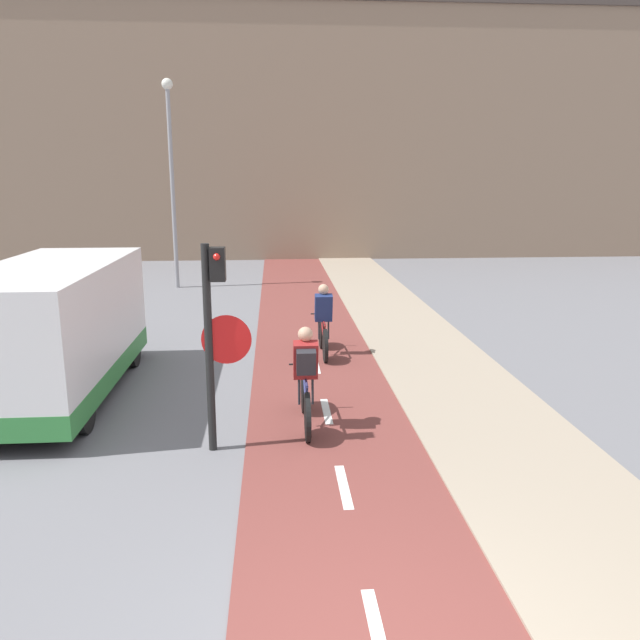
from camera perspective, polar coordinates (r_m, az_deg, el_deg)
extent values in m
cube|color=white|center=(5.76, 5.25, -26.58)|extent=(0.12, 1.10, 0.00)
cube|color=white|center=(7.83, 2.18, -14.95)|extent=(0.12, 1.10, 0.00)
cube|color=white|center=(10.09, 0.59, -8.33)|extent=(0.12, 1.10, 0.00)
cube|color=white|center=(12.45, -0.37, -4.17)|extent=(0.12, 1.10, 0.00)
cube|color=#89705B|center=(31.01, -2.86, 16.24)|extent=(60.00, 5.00, 10.97)
cube|color=#473D38|center=(31.86, -2.98, 26.59)|extent=(60.00, 5.20, 0.50)
cylinder|color=black|center=(8.46, -10.11, -2.74)|extent=(0.11, 0.11, 2.85)
cube|color=black|center=(8.21, -9.35, 5.05)|extent=(0.20, 0.20, 0.44)
sphere|color=red|center=(8.09, -9.44, 5.72)|extent=(0.09, 0.09, 0.09)
cone|color=red|center=(8.40, -8.55, -1.80)|extent=(0.67, 0.01, 0.67)
cone|color=silver|center=(8.40, -8.55, -1.79)|extent=(0.60, 0.02, 0.60)
cylinder|color=gray|center=(21.62, -13.32, 11.41)|extent=(0.14, 0.14, 6.48)
sphere|color=silver|center=(21.81, -13.80, 20.22)|extent=(0.36, 0.36, 0.36)
cylinder|color=black|center=(8.95, -1.14, -8.89)|extent=(0.07, 0.71, 0.71)
cylinder|color=black|center=(10.02, -1.50, -6.46)|extent=(0.07, 0.71, 0.71)
cylinder|color=navy|center=(9.63, -1.40, -6.11)|extent=(0.04, 0.73, 0.44)
cylinder|color=navy|center=(9.12, -1.24, -7.10)|extent=(0.04, 0.38, 0.47)
cylinder|color=navy|center=(9.39, -1.36, -5.18)|extent=(0.04, 1.07, 0.07)
cylinder|color=navy|center=(9.16, -1.22, -8.43)|extent=(0.04, 0.44, 0.05)
cylinder|color=black|center=(9.89, -1.52, -4.05)|extent=(0.46, 0.03, 0.03)
cube|color=maroon|center=(9.18, -1.33, -3.66)|extent=(0.36, 0.31, 0.59)
sphere|color=tan|center=(9.12, -1.35, -1.31)|extent=(0.22, 0.22, 0.22)
cylinder|color=#232328|center=(9.28, -1.92, -6.41)|extent=(0.04, 0.07, 0.45)
cylinder|color=#232328|center=(9.29, -0.68, -6.39)|extent=(0.04, 0.07, 0.45)
cube|color=#28282D|center=(9.00, -1.27, -3.87)|extent=(0.28, 0.23, 0.39)
cylinder|color=black|center=(12.63, 0.49, -2.38)|extent=(0.07, 0.69, 0.69)
cylinder|color=black|center=(13.69, 0.12, -1.18)|extent=(0.07, 0.69, 0.69)
cylinder|color=maroon|center=(13.32, 0.23, -0.78)|extent=(0.04, 0.70, 0.43)
cylinder|color=maroon|center=(12.82, 0.40, -1.24)|extent=(0.04, 0.36, 0.45)
cylinder|color=maroon|center=(13.10, 0.28, -0.03)|extent=(0.04, 1.01, 0.07)
cylinder|color=maroon|center=(12.83, 0.41, -2.18)|extent=(0.04, 0.42, 0.05)
cylinder|color=black|center=(13.59, 0.12, 0.58)|extent=(0.46, 0.03, 0.03)
cube|color=navy|center=(12.92, 0.33, 1.13)|extent=(0.36, 0.31, 0.59)
sphere|color=tan|center=(12.89, 0.32, 2.82)|extent=(0.22, 0.22, 0.22)
cylinder|color=#232328|center=(12.98, -0.10, -0.83)|extent=(0.04, 0.07, 0.43)
cylinder|color=#232328|center=(12.99, 0.78, -0.82)|extent=(0.04, 0.07, 0.43)
cube|color=white|center=(11.40, -23.22, -0.41)|extent=(2.00, 5.10, 2.03)
cube|color=#33843D|center=(11.60, -22.85, -4.42)|extent=(2.01, 5.11, 0.36)
cube|color=black|center=(13.70, -20.00, 3.47)|extent=(1.80, 0.04, 0.70)
cylinder|color=black|center=(13.42, -24.27, -2.62)|extent=(0.18, 0.70, 0.70)
cylinder|color=black|center=(12.91, -16.76, -2.59)|extent=(0.18, 0.70, 0.70)
cylinder|color=black|center=(9.86, -20.84, -7.71)|extent=(0.18, 0.70, 0.70)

